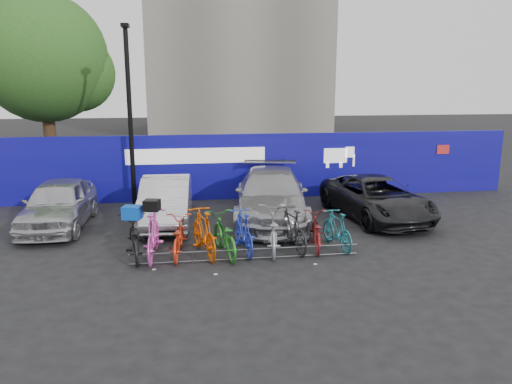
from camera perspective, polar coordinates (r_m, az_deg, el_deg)
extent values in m
plane|color=black|center=(12.85, -1.45, -6.90)|extent=(100.00, 100.00, 0.00)
cube|color=#09097E|center=(18.35, -3.70, 2.87)|extent=(22.00, 0.15, 2.40)
cube|color=white|center=(18.13, -6.85, 4.12)|extent=(5.00, 0.02, 0.55)
cube|color=white|center=(18.99, 9.08, 4.13)|extent=(1.20, 0.02, 0.90)
cube|color=red|center=(20.65, 20.60, 4.58)|extent=(0.50, 0.02, 0.35)
cylinder|color=#382314|center=(22.84, -22.47, 5.88)|extent=(0.50, 0.50, 4.00)
sphere|color=#215019|center=(22.75, -23.16, 13.90)|extent=(5.20, 5.20, 5.20)
sphere|color=#215019|center=(22.76, -19.84, 12.64)|extent=(3.20, 3.20, 3.20)
cylinder|color=black|center=(17.57, -14.18, 8.00)|extent=(0.16, 0.16, 6.00)
cube|color=black|center=(17.62, -14.74, 17.93)|extent=(0.25, 0.50, 0.12)
cylinder|color=#595B60|center=(12.19, -1.12, -6.59)|extent=(5.60, 0.03, 0.03)
cylinder|color=#595B60|center=(12.27, -1.12, -7.60)|extent=(5.60, 0.03, 0.03)
cylinder|color=#595B60|center=(12.22, -13.42, -7.60)|extent=(0.03, 0.03, 0.28)
cylinder|color=#595B60|center=(12.16, -7.26, -7.45)|extent=(0.03, 0.03, 0.28)
cylinder|color=#595B60|center=(12.24, -1.12, -7.21)|extent=(0.03, 0.03, 0.28)
cylinder|color=#595B60|center=(12.46, 4.87, -6.89)|extent=(0.03, 0.03, 0.28)
cylinder|color=#595B60|center=(12.81, 10.58, -6.52)|extent=(0.03, 0.03, 0.28)
imported|color=#AEAEB3|center=(15.92, -21.65, -1.26)|extent=(1.81, 4.28, 1.44)
imported|color=silver|center=(15.53, -10.28, -0.99)|extent=(1.65, 4.27, 1.39)
imported|color=#9B9B9F|center=(15.60, 1.74, -0.41)|extent=(2.99, 5.66, 1.56)
imported|color=black|center=(16.26, 13.59, -0.68)|extent=(2.74, 4.95, 1.31)
imported|color=black|center=(12.64, -13.80, -5.19)|extent=(0.95, 2.00, 1.01)
imported|color=#E94CBE|center=(12.51, -11.67, -4.79)|extent=(0.70, 2.05, 1.21)
imported|color=red|center=(12.59, -8.94, -5.15)|extent=(0.80, 1.89, 0.97)
imported|color=#D74F03|center=(12.52, -5.99, -4.62)|extent=(1.00, 2.06, 1.19)
imported|color=#227622|center=(12.51, -3.68, -4.96)|extent=(1.03, 2.06, 1.04)
imported|color=#1F33B9|center=(12.66, -1.46, -4.57)|extent=(0.74, 1.88, 1.10)
imported|color=#94959B|center=(12.81, 1.90, -4.38)|extent=(1.03, 2.17, 1.10)
imported|color=black|center=(12.90, 4.12, -4.23)|extent=(0.86, 1.93, 1.12)
imported|color=maroon|center=(13.08, 6.87, -4.50)|extent=(0.92, 1.84, 0.92)
imported|color=#196F7B|center=(13.18, 9.25, -4.27)|extent=(0.73, 1.71, 1.00)
cube|color=#0844BE|center=(12.46, -13.95, -2.29)|extent=(0.51, 0.44, 0.31)
cube|color=black|center=(12.31, -11.82, -1.50)|extent=(0.43, 0.40, 0.27)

